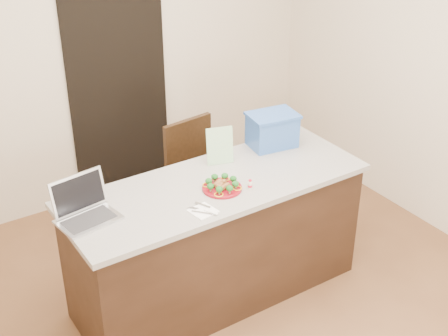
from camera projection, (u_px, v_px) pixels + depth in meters
ground at (236, 311)px, 4.37m from camera, size 4.00×4.00×0.00m
room_shell at (239, 96)px, 3.59m from camera, size 4.00×4.00×4.00m
doorway at (118, 87)px, 5.39m from camera, size 0.90×0.02×2.00m
island at (217, 240)px, 4.33m from camera, size 2.06×0.76×0.92m
plate at (222, 188)px, 4.03m from camera, size 0.26×0.26×0.02m
meatballs at (222, 185)px, 4.02m from camera, size 0.10×0.10×0.04m
broccoli at (222, 182)px, 4.01m from camera, size 0.22×0.22×0.04m
pepper_rings at (222, 187)px, 4.03m from camera, size 0.20×0.20×0.01m
napkin at (203, 211)px, 3.80m from camera, size 0.17×0.17×0.01m
fork at (199, 210)px, 3.80m from camera, size 0.10×0.16×0.00m
knife at (209, 210)px, 3.80m from camera, size 0.06×0.20×0.01m
yogurt_bottle at (250, 185)px, 4.03m from camera, size 0.03×0.03×0.06m
laptop at (84, 207)px, 3.72m from camera, size 0.38×0.32×0.25m
leaflet at (220, 146)px, 4.28m from camera, size 0.19×0.09×0.27m
blue_box at (272, 130)px, 4.53m from camera, size 0.38×0.30×0.25m
chair at (195, 173)px, 4.95m from camera, size 0.48×0.48×0.99m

